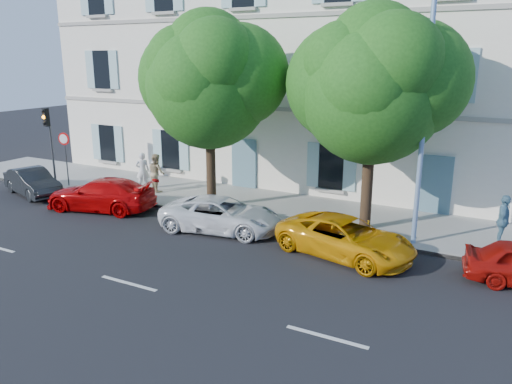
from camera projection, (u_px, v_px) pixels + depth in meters
The scene contains 16 objects.
ground at pixel (206, 240), 17.70m from camera, with size 90.00×90.00×0.00m, color black.
sidewalk at pixel (264, 206), 21.47m from camera, with size 36.00×4.50×0.15m, color #A09E96.
kerb at pixel (238, 220), 19.62m from camera, with size 36.00×0.16×0.16m, color #9E998E.
building at pixel (317, 62), 24.80m from camera, with size 28.00×7.00×12.00m, color white.
car_dark_sedan at pixel (33, 182), 23.26m from camera, with size 1.32×3.80×1.25m, color black.
car_red_coupe at pixel (101, 194), 21.00m from camera, with size 1.90×4.67×1.36m, color #B90506.
car_white_coupe at pixel (221, 215), 18.48m from camera, with size 2.08×4.51×1.25m, color white.
car_yellow_supercar at pixel (345, 237), 16.12m from camera, with size 2.11×4.57×1.27m, color orange.
tree_left at pixel (209, 87), 19.81m from camera, with size 4.99×4.99×7.73m.
tree_right at pixel (373, 93), 17.17m from camera, with size 4.98×4.98×7.68m.
traffic_light at pixel (48, 129), 24.28m from camera, with size 0.33×0.42×3.74m.
road_sign at pixel (65, 148), 24.05m from camera, with size 0.60×0.15×2.62m.
street_lamp at pixel (424, 103), 15.62m from camera, with size 0.26×1.77×8.37m.
pedestrian_a at pixel (143, 171), 23.78m from camera, with size 0.64×0.42×1.75m, color silver.
pedestrian_b at pixel (157, 172), 23.33m from camera, with size 0.87×0.68×1.78m, color tan.
pedestrian_c at pixel (503, 221), 16.50m from camera, with size 1.04×0.43×1.77m, color teal.
Camera 1 is at (9.40, -13.83, 6.29)m, focal length 35.00 mm.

